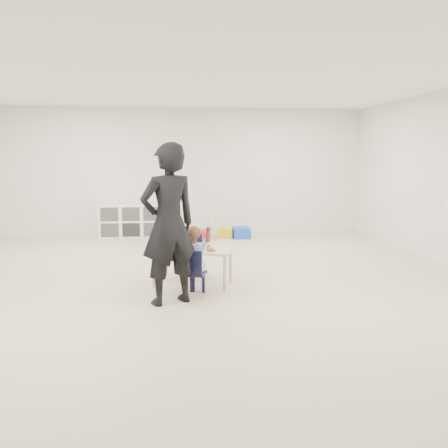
{
  "coord_description": "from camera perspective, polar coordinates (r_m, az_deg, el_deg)",
  "views": [
    {
      "loc": [
        -0.45,
        -6.11,
        1.75
      ],
      "look_at": [
        0.31,
        0.09,
        0.85
      ],
      "focal_mm": 38.0,
      "sensor_mm": 36.0,
      "label": 1
    }
  ],
  "objects": [
    {
      "name": "room",
      "position": [
        6.14,
        -2.8,
        4.92
      ],
      "size": [
        9.0,
        9.02,
        2.8
      ],
      "color": "beige",
      "rests_on": "ground"
    },
    {
      "name": "table",
      "position": [
        6.49,
        -3.82,
        -5.13
      ],
      "size": [
        1.21,
        0.86,
        0.5
      ],
      "rotation": [
        0.0,
        0.0,
        -0.32
      ],
      "color": "#F3E2C3",
      "rests_on": "ground"
    },
    {
      "name": "chair_near",
      "position": [
        5.98,
        -3.64,
        -5.84
      ],
      "size": [
        0.36,
        0.35,
        0.6
      ],
      "primitive_type": null,
      "rotation": [
        0.0,
        0.0,
        -0.32
      ],
      "color": "black",
      "rests_on": "ground"
    },
    {
      "name": "chair_far",
      "position": [
        6.98,
        -3.98,
        -3.8
      ],
      "size": [
        0.36,
        0.35,
        0.6
      ],
      "primitive_type": null,
      "rotation": [
        0.0,
        0.0,
        -0.32
      ],
      "color": "black",
      "rests_on": "ground"
    },
    {
      "name": "child",
      "position": [
        5.94,
        -3.65,
        -4.22
      ],
      "size": [
        0.51,
        0.51,
        0.95
      ],
      "primitive_type": null,
      "rotation": [
        0.0,
        0.0,
        -0.32
      ],
      "color": "#BCD5FF",
      "rests_on": "chair_near"
    },
    {
      "name": "lunch_tray_near",
      "position": [
        6.47,
        -2.74,
        -2.8
      ],
      "size": [
        0.26,
        0.22,
        0.03
      ],
      "primitive_type": "cube",
      "rotation": [
        0.0,
        0.0,
        -0.32
      ],
      "color": "black",
      "rests_on": "table"
    },
    {
      "name": "lunch_tray_far",
      "position": [
        6.61,
        -6.67,
        -2.61
      ],
      "size": [
        0.26,
        0.22,
        0.03
      ],
      "primitive_type": "cube",
      "rotation": [
        0.0,
        0.0,
        -0.32
      ],
      "color": "black",
      "rests_on": "table"
    },
    {
      "name": "milk_carton",
      "position": [
        6.33,
        -4.03,
        -2.74
      ],
      "size": [
        0.09,
        0.09,
        0.1
      ],
      "primitive_type": "cube",
      "rotation": [
        0.0,
        0.0,
        -0.32
      ],
      "color": "white",
      "rests_on": "table"
    },
    {
      "name": "bread_roll",
      "position": [
        6.27,
        -1.58,
        -2.97
      ],
      "size": [
        0.09,
        0.09,
        0.07
      ],
      "primitive_type": "ellipsoid",
      "color": "tan",
      "rests_on": "table"
    },
    {
      "name": "apple_near",
      "position": [
        6.52,
        -4.58,
        -2.54
      ],
      "size": [
        0.07,
        0.07,
        0.07
      ],
      "primitive_type": "sphere",
      "color": "maroon",
      "rests_on": "table"
    },
    {
      "name": "apple_far",
      "position": [
        6.52,
        -8.23,
        -2.61
      ],
      "size": [
        0.07,
        0.07,
        0.07
      ],
      "primitive_type": "sphere",
      "color": "maroon",
      "rests_on": "table"
    },
    {
      "name": "cubby_shelf",
      "position": [
        10.51,
        -11.05,
        0.38
      ],
      "size": [
        1.4,
        0.4,
        0.7
      ],
      "primitive_type": "cube",
      "color": "white",
      "rests_on": "ground"
    },
    {
      "name": "adult",
      "position": [
        5.59,
        -6.7,
        -0.05
      ],
      "size": [
        0.82,
        0.71,
        1.91
      ],
      "primitive_type": "imported",
      "rotation": [
        0.0,
        0.0,
        3.59
      ],
      "color": "black",
      "rests_on": "ground"
    },
    {
      "name": "bin_red",
      "position": [
        10.02,
        -2.6,
        -1.29
      ],
      "size": [
        0.38,
        0.46,
        0.2
      ],
      "primitive_type": "cube",
      "rotation": [
        0.0,
        0.0,
        -0.13
      ],
      "color": "red",
      "rests_on": "ground"
    },
    {
      "name": "bin_yellow",
      "position": [
        10.3,
        0.17,
        -1.03
      ],
      "size": [
        0.38,
        0.45,
        0.2
      ],
      "primitive_type": "cube",
      "rotation": [
        0.0,
        0.0,
        -0.17
      ],
      "color": "gold",
      "rests_on": "ground"
    },
    {
      "name": "bin_blue",
      "position": [
        10.21,
        2.08,
        -1.04
      ],
      "size": [
        0.37,
        0.47,
        0.22
      ],
      "primitive_type": "cube",
      "rotation": [
        0.0,
        0.0,
        -0.02
      ],
      "color": "blue",
      "rests_on": "ground"
    }
  ]
}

